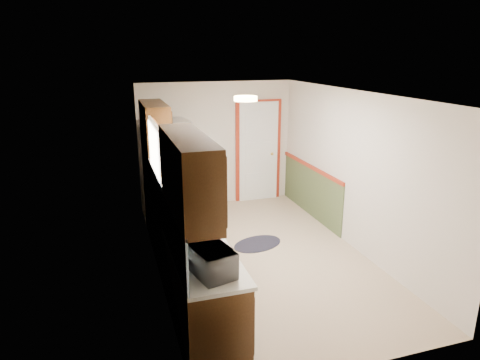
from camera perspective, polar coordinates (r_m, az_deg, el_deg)
room_shell at (r=6.06m, az=2.81°, el=0.09°), size 3.20×5.20×2.52m
kitchen_run at (r=5.62m, az=-8.16°, el=-5.63°), size 0.63×4.00×2.20m
back_wall_trim at (r=8.47m, az=3.93°, el=2.74°), size 1.12×2.30×2.08m
ceiling_fixture at (r=5.54m, az=0.74°, el=10.81°), size 0.30×0.30×0.06m
microwave at (r=4.02m, az=-3.80°, el=-10.35°), size 0.38×0.53×0.33m
refrigerator at (r=7.82m, az=-9.51°, el=1.40°), size 0.82×0.79×1.79m
rug at (r=6.87m, az=2.35°, el=-8.49°), size 0.96×0.78×0.01m
cooktop at (r=6.55m, az=-9.35°, el=-1.11°), size 0.49×0.58×0.02m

